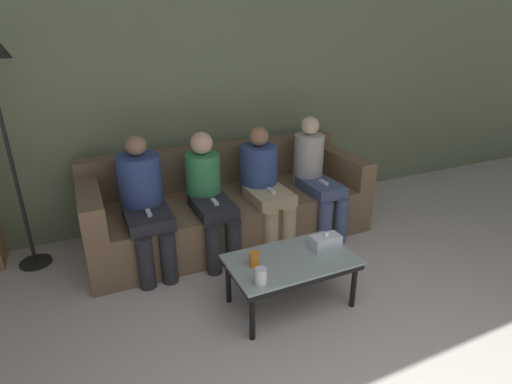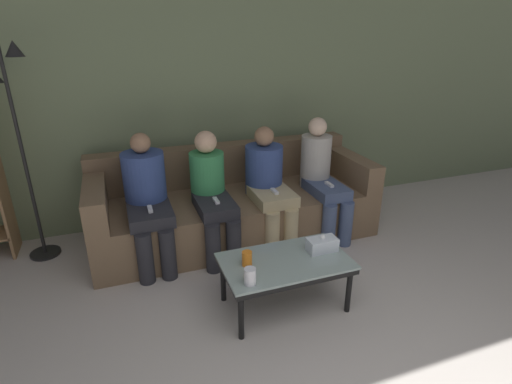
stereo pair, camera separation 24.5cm
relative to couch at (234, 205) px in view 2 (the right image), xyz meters
name	(u,v)px [view 2 (the right image)]	position (x,y,z in m)	size (l,w,h in m)	color
wall_back	(215,94)	(0.00, 0.57, 1.00)	(12.00, 0.06, 2.60)	#707F5B
couch	(234,205)	(0.00, 0.00, 0.00)	(2.66, 0.98, 0.83)	brown
coffee_table	(285,265)	(0.01, -1.23, 0.04)	(0.91, 0.53, 0.39)	#8C9E99
cup_near_left	(247,259)	(-0.27, -1.20, 0.14)	(0.07, 0.07, 0.11)	orange
cup_near_right	(250,276)	(-0.32, -1.42, 0.14)	(0.08, 0.08, 0.11)	silver
tissue_box	(322,244)	(0.31, -1.20, 0.14)	(0.22, 0.12, 0.13)	silver
standing_lamp	(21,133)	(-1.73, 0.19, 0.83)	(0.31, 0.26, 1.84)	black
seated_person_left_end	(147,195)	(-0.82, -0.21, 0.31)	(0.36, 0.71, 1.12)	#28282D
seated_person_mid_left	(211,191)	(-0.27, -0.24, 0.28)	(0.31, 0.71, 1.09)	#28282D
seated_person_mid_right	(268,182)	(0.27, -0.22, 0.29)	(0.35, 0.69, 1.09)	tan
seated_person_right_end	(321,175)	(0.82, -0.24, 0.29)	(0.31, 0.70, 1.14)	#47567A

